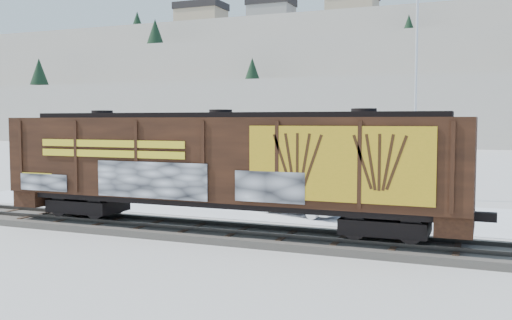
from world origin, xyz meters
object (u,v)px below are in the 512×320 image
at_px(hopper_railcar, 221,162).
at_px(car_white, 299,198).
at_px(car_silver, 285,192).
at_px(flagpole, 417,116).
at_px(car_dark, 384,198).

bearing_deg(hopper_railcar, car_white, 77.21).
distance_m(hopper_railcar, car_silver, 7.98).
bearing_deg(car_silver, flagpole, -57.47).
bearing_deg(hopper_railcar, flagpole, 66.38).
relative_size(car_white, car_dark, 1.01).
height_order(car_white, car_dark, car_white).
bearing_deg(car_white, flagpole, -10.35).
height_order(hopper_railcar, car_white, hopper_railcar).
relative_size(flagpole, car_silver, 2.61).
relative_size(flagpole, car_white, 2.70).
xyz_separation_m(hopper_railcar, flagpole, (5.94, 13.59, 1.90)).
relative_size(hopper_railcar, car_silver, 3.82).
bearing_deg(hopper_railcar, car_silver, 90.04).
bearing_deg(car_white, car_dark, -36.30).
distance_m(hopper_railcar, car_dark, 9.92).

